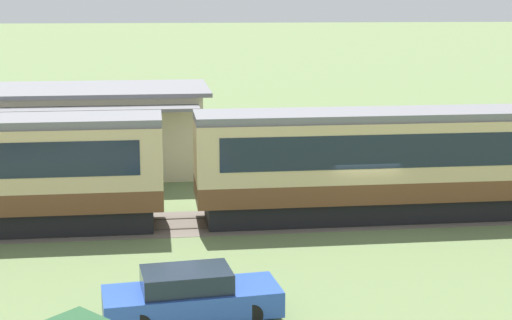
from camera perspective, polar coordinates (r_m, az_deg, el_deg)
ground_plane at (r=31.11m, az=7.52°, el=-4.46°), size 600.00×600.00×0.00m
passenger_train at (r=32.35m, az=14.48°, el=0.23°), size 64.23×3.07×4.30m
railway_track at (r=32.03m, az=9.94°, el=-4.05°), size 122.34×3.60×0.04m
station_building at (r=40.50m, az=-11.83°, el=2.23°), size 11.75×8.28×4.27m
parked_car_blue_2 at (r=21.55m, az=-4.78°, el=-9.83°), size 4.91×2.25×1.41m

